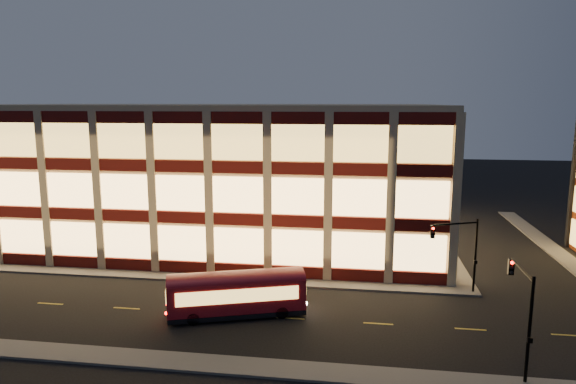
# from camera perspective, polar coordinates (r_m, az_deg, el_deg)

# --- Properties ---
(ground) EXTENTS (200.00, 200.00, 0.00)m
(ground) POSITION_cam_1_polar(r_m,az_deg,el_deg) (44.28, -11.72, -9.72)
(ground) COLOR black
(ground) RESTS_ON ground
(sidewalk_office_south) EXTENTS (54.00, 2.00, 0.15)m
(sidewalk_office_south) POSITION_cam_1_polar(r_m,az_deg,el_deg) (46.20, -14.84, -8.91)
(sidewalk_office_south) COLOR #514F4C
(sidewalk_office_south) RESTS_ON ground
(sidewalk_office_east) EXTENTS (2.00, 30.00, 0.15)m
(sidewalk_office_east) POSITION_cam_1_polar(r_m,az_deg,el_deg) (58.56, 16.28, -4.96)
(sidewalk_office_east) COLOR #514F4C
(sidewalk_office_east) RESTS_ON ground
(sidewalk_tower_west) EXTENTS (2.00, 30.00, 0.15)m
(sidewalk_tower_west) POSITION_cam_1_polar(r_m,az_deg,el_deg) (61.10, 26.58, -5.02)
(sidewalk_tower_west) COLOR #514F4C
(sidewalk_tower_west) RESTS_ON ground
(sidewalk_near) EXTENTS (100.00, 2.00, 0.15)m
(sidewalk_near) POSITION_cam_1_polar(r_m,az_deg,el_deg) (33.34, -19.69, -16.79)
(sidewalk_near) COLOR #514F4C
(sidewalk_near) RESTS_ON ground
(office_building) EXTENTS (50.45, 30.45, 14.50)m
(office_building) POSITION_cam_1_polar(r_m,az_deg,el_deg) (59.17, -9.05, 2.55)
(office_building) COLOR tan
(office_building) RESTS_ON ground
(traffic_signal_far) EXTENTS (3.79, 1.87, 6.00)m
(traffic_signal_far) POSITION_cam_1_polar(r_m,az_deg,el_deg) (41.42, 18.58, -5.46)
(traffic_signal_far) COLOR black
(traffic_signal_far) RESTS_ON ground
(traffic_signal_near) EXTENTS (0.32, 4.45, 6.00)m
(traffic_signal_near) POSITION_cam_1_polar(r_m,az_deg,el_deg) (31.26, 24.61, -10.86)
(traffic_signal_near) COLOR black
(traffic_signal_near) RESTS_ON ground
(trolley_bus) EXTENTS (9.69, 5.27, 3.20)m
(trolley_bus) POSITION_cam_1_polar(r_m,az_deg,el_deg) (36.50, -5.73, -10.93)
(trolley_bus) COLOR maroon
(trolley_bus) RESTS_ON ground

